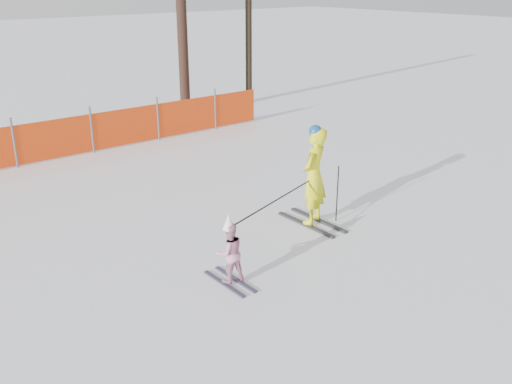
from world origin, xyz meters
The scene contains 5 objects.
ground centered at (0.00, 0.00, 0.00)m, with size 120.00×120.00×0.00m, color white.
adult centered at (1.43, 0.55, 0.96)m, with size 0.80×1.47×1.93m.
child centered at (-1.14, -0.25, 0.52)m, with size 0.53×1.00×1.14m.
ski_poles centered at (0.69, 0.21, 0.80)m, with size 2.91×0.76×1.11m.
tree_trunks centered at (5.39, 9.89, 3.20)m, with size 3.22×0.51×6.66m.
Camera 1 is at (-5.71, -6.50, 4.43)m, focal length 40.00 mm.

